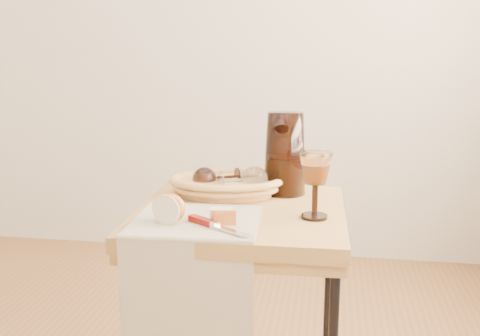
% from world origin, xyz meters
% --- Properties ---
extents(wall_back, '(3.60, 0.00, 2.70)m').
position_xyz_m(wall_back, '(0.00, 1.80, 1.35)').
color(wall_back, beige).
rests_on(wall_back, ground).
extents(side_table, '(0.58, 0.58, 0.73)m').
position_xyz_m(side_table, '(0.68, 0.23, 0.36)').
color(side_table, brown).
rests_on(side_table, floor).
extents(tea_towel, '(0.34, 0.31, 0.01)m').
position_xyz_m(tea_towel, '(0.59, 0.10, 0.73)').
color(tea_towel, beige).
rests_on(tea_towel, side_table).
extents(bread_basket, '(0.33, 0.25, 0.06)m').
position_xyz_m(bread_basket, '(0.61, 0.37, 0.75)').
color(bread_basket, '#AC743D').
rests_on(bread_basket, side_table).
extents(goblet_lying_a, '(0.14, 0.12, 0.07)m').
position_xyz_m(goblet_lying_a, '(0.59, 0.38, 0.77)').
color(goblet_lying_a, '#361F18').
rests_on(goblet_lying_a, bread_basket).
extents(goblet_lying_b, '(0.15, 0.13, 0.08)m').
position_xyz_m(goblet_lying_b, '(0.66, 0.35, 0.78)').
color(goblet_lying_b, white).
rests_on(goblet_lying_b, bread_basket).
extents(pitcher, '(0.21, 0.27, 0.29)m').
position_xyz_m(pitcher, '(0.78, 0.42, 0.85)').
color(pitcher, black).
rests_on(pitcher, side_table).
extents(wine_goblet, '(0.09, 0.09, 0.18)m').
position_xyz_m(wine_goblet, '(0.88, 0.18, 0.81)').
color(wine_goblet, white).
rests_on(wine_goblet, side_table).
extents(apple_half, '(0.09, 0.06, 0.08)m').
position_xyz_m(apple_half, '(0.53, 0.07, 0.77)').
color(apple_half, '#B9000F').
rests_on(apple_half, tea_towel).
extents(apple_wedge, '(0.06, 0.04, 0.04)m').
position_xyz_m(apple_wedge, '(0.65, 0.08, 0.75)').
color(apple_wedge, '#FAE4C0').
rests_on(apple_wedge, tea_towel).
extents(table_knife, '(0.18, 0.13, 0.02)m').
position_xyz_m(table_knife, '(0.65, 0.04, 0.74)').
color(table_knife, silver).
rests_on(table_knife, tea_towel).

